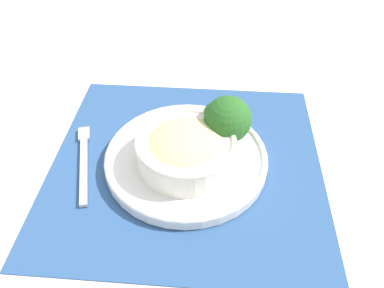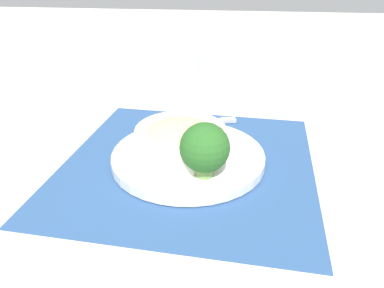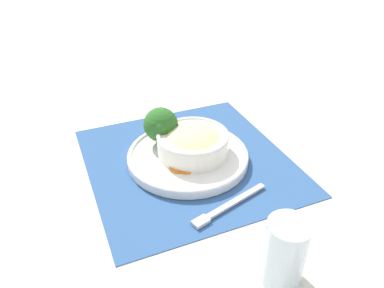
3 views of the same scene
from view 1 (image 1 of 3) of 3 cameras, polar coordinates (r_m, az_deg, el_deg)
The scene contains 8 objects.
ground_plane at distance 0.64m, azimuth -0.88°, elevation -3.02°, with size 4.00×4.00×0.00m, color beige.
placemat at distance 0.64m, azimuth -0.88°, elevation -2.89°, with size 0.48×0.47×0.00m.
plate at distance 0.63m, azimuth -0.89°, elevation -2.06°, with size 0.27×0.27×0.02m.
bowl at distance 0.60m, azimuth -0.60°, elevation -0.62°, with size 0.16×0.16×0.06m.
broccoli_floret at distance 0.62m, azimuth 5.42°, elevation 3.75°, with size 0.08×0.08×0.09m.
carrot_slice_near at distance 0.66m, azimuth -4.09°, elevation 0.84°, with size 0.04×0.04×0.01m.
carrot_slice_middle at distance 0.65m, azimuth -5.05°, elevation 0.05°, with size 0.04×0.04×0.01m.
fork at distance 0.67m, azimuth -16.15°, elevation -1.70°, with size 0.05×0.18×0.01m.
Camera 1 is at (0.02, -0.44, 0.47)m, focal length 35.00 mm.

